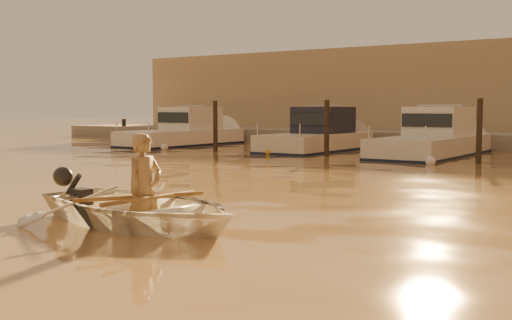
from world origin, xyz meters
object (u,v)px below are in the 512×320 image
Objects in this scene: dinghy at (140,207)px; moored_boat_1 at (316,135)px; moored_boat_0 at (182,132)px; moored_boat_2 at (432,138)px; person at (145,190)px.

moored_boat_1 is (-5.74, 15.74, 0.37)m from dinghy.
moored_boat_0 is 7.02m from moored_boat_1.
moored_boat_2 reaches higher than dinghy.
moored_boat_0 is at bearing 45.68° from person.
dinghy is at bearing -86.25° from moored_boat_2.
moored_boat_2 is (-1.13, 15.75, 0.10)m from person.
person is (0.10, -0.01, 0.26)m from dinghy.
moored_boat_0 is at bearing 180.00° from moored_boat_1.
moored_boat_0 is 0.94× the size of moored_boat_2.
moored_boat_0 and moored_boat_2 have the same top height.
person is at bearing -85.89° from moored_boat_2.
moored_boat_2 is (-1.03, 15.74, 0.37)m from dinghy.
moored_boat_0 is 1.10× the size of moored_boat_1.
dinghy is at bearing -69.95° from moored_boat_1.
moored_boat_2 is at bearing 0.00° from moored_boat_0.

